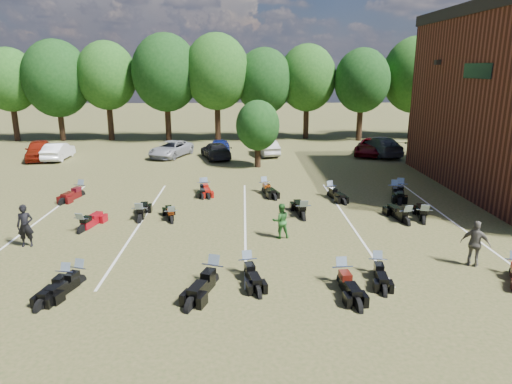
{
  "coord_description": "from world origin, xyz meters",
  "views": [
    {
      "loc": [
        -3.04,
        -17.83,
        7.15
      ],
      "look_at": [
        -2.44,
        4.0,
        1.2
      ],
      "focal_mm": 32.0,
      "sensor_mm": 36.0,
      "label": 1
    }
  ],
  "objects_px": {
    "car_4": "(219,148)",
    "motorcycle_14": "(81,196)",
    "motorcycle_0": "(80,283)",
    "motorcycle_7": "(82,232)",
    "person_green": "(281,221)",
    "car_0": "(39,150)",
    "person_black": "(25,226)",
    "person_grey": "(475,244)",
    "motorcycle_3": "(213,283)"
  },
  "relations": [
    {
      "from": "motorcycle_0",
      "to": "motorcycle_7",
      "type": "relative_size",
      "value": 0.93
    },
    {
      "from": "car_4",
      "to": "person_grey",
      "type": "relative_size",
      "value": 2.33
    },
    {
      "from": "person_black",
      "to": "motorcycle_14",
      "type": "height_order",
      "value": "person_black"
    },
    {
      "from": "person_black",
      "to": "person_grey",
      "type": "height_order",
      "value": "person_black"
    },
    {
      "from": "person_green",
      "to": "motorcycle_14",
      "type": "bearing_deg",
      "value": -42.53
    },
    {
      "from": "motorcycle_14",
      "to": "person_black",
      "type": "bearing_deg",
      "value": -72.09
    },
    {
      "from": "car_0",
      "to": "person_black",
      "type": "xyz_separation_m",
      "value": [
        7.48,
        -18.76,
        0.12
      ]
    },
    {
      "from": "motorcycle_3",
      "to": "car_0",
      "type": "bearing_deg",
      "value": 143.7
    },
    {
      "from": "car_4",
      "to": "motorcycle_14",
      "type": "relative_size",
      "value": 1.74
    },
    {
      "from": "car_0",
      "to": "person_green",
      "type": "bearing_deg",
      "value": -62.78
    },
    {
      "from": "car_0",
      "to": "motorcycle_0",
      "type": "bearing_deg",
      "value": -81.88
    },
    {
      "from": "motorcycle_3",
      "to": "person_black",
      "type": "bearing_deg",
      "value": 174.6
    },
    {
      "from": "person_green",
      "to": "person_grey",
      "type": "bearing_deg",
      "value": 145.78
    },
    {
      "from": "motorcycle_3",
      "to": "motorcycle_14",
      "type": "xyz_separation_m",
      "value": [
        -8.35,
        11.31,
        0.0
      ]
    },
    {
      "from": "car_0",
      "to": "motorcycle_14",
      "type": "distance_m",
      "value": 13.15
    },
    {
      "from": "car_4",
      "to": "motorcycle_3",
      "type": "xyz_separation_m",
      "value": [
        0.96,
        -23.3,
        -0.7
      ]
    },
    {
      "from": "motorcycle_7",
      "to": "motorcycle_14",
      "type": "xyz_separation_m",
      "value": [
        -2.12,
        6.05,
        0.0
      ]
    },
    {
      "from": "car_0",
      "to": "motorcycle_0",
      "type": "xyz_separation_m",
      "value": [
        10.81,
        -22.27,
        -0.78
      ]
    },
    {
      "from": "person_black",
      "to": "motorcycle_0",
      "type": "distance_m",
      "value": 4.91
    },
    {
      "from": "motorcycle_3",
      "to": "motorcycle_14",
      "type": "height_order",
      "value": "motorcycle_3"
    },
    {
      "from": "person_grey",
      "to": "motorcycle_3",
      "type": "distance_m",
      "value": 9.74
    },
    {
      "from": "person_green",
      "to": "car_0",
      "type": "bearing_deg",
      "value": -55.1
    },
    {
      "from": "person_green",
      "to": "motorcycle_7",
      "type": "relative_size",
      "value": 0.67
    },
    {
      "from": "person_black",
      "to": "person_green",
      "type": "xyz_separation_m",
      "value": [
        10.58,
        0.69,
        -0.12
      ]
    },
    {
      "from": "motorcycle_14",
      "to": "person_grey",
      "type": "bearing_deg",
      "value": -14.67
    },
    {
      "from": "car_4",
      "to": "person_green",
      "type": "relative_size",
      "value": 2.64
    },
    {
      "from": "motorcycle_3",
      "to": "motorcycle_7",
      "type": "bearing_deg",
      "value": 159.01
    },
    {
      "from": "car_0",
      "to": "person_green",
      "type": "height_order",
      "value": "car_0"
    },
    {
      "from": "person_green",
      "to": "person_grey",
      "type": "relative_size",
      "value": 0.88
    },
    {
      "from": "person_black",
      "to": "motorcycle_7",
      "type": "distance_m",
      "value": 2.51
    },
    {
      "from": "motorcycle_0",
      "to": "motorcycle_14",
      "type": "relative_size",
      "value": 0.91
    },
    {
      "from": "car_0",
      "to": "car_4",
      "type": "relative_size",
      "value": 1.11
    },
    {
      "from": "car_0",
      "to": "person_black",
      "type": "bearing_deg",
      "value": -86.03
    },
    {
      "from": "person_black",
      "to": "motorcycle_3",
      "type": "height_order",
      "value": "person_black"
    },
    {
      "from": "person_green",
      "to": "motorcycle_3",
      "type": "distance_m",
      "value": 5.12
    },
    {
      "from": "car_4",
      "to": "motorcycle_14",
      "type": "xyz_separation_m",
      "value": [
        -7.39,
        -11.99,
        -0.7
      ]
    },
    {
      "from": "person_grey",
      "to": "motorcycle_0",
      "type": "height_order",
      "value": "person_grey"
    },
    {
      "from": "car_0",
      "to": "motorcycle_3",
      "type": "xyz_separation_m",
      "value": [
        15.4,
        -22.38,
        -0.78
      ]
    },
    {
      "from": "car_0",
      "to": "motorcycle_14",
      "type": "height_order",
      "value": "car_0"
    },
    {
      "from": "motorcycle_3",
      "to": "car_4",
      "type": "bearing_deg",
      "value": 111.53
    },
    {
      "from": "car_0",
      "to": "motorcycle_3",
      "type": "bearing_deg",
      "value": -73.24
    },
    {
      "from": "motorcycle_0",
      "to": "car_0",
      "type": "bearing_deg",
      "value": 133.59
    },
    {
      "from": "person_green",
      "to": "motorcycle_7",
      "type": "height_order",
      "value": "person_green"
    },
    {
      "from": "person_grey",
      "to": "motorcycle_7",
      "type": "distance_m",
      "value": 16.4
    },
    {
      "from": "person_black",
      "to": "motorcycle_7",
      "type": "height_order",
      "value": "person_black"
    },
    {
      "from": "person_grey",
      "to": "person_green",
      "type": "bearing_deg",
      "value": 11.22
    },
    {
      "from": "person_green",
      "to": "motorcycle_0",
      "type": "height_order",
      "value": "person_green"
    },
    {
      "from": "motorcycle_14",
      "to": "motorcycle_7",
      "type": "bearing_deg",
      "value": -56.02
    },
    {
      "from": "car_4",
      "to": "person_black",
      "type": "distance_m",
      "value": 20.88
    },
    {
      "from": "person_green",
      "to": "motorcycle_7",
      "type": "distance_m",
      "value": 8.98
    }
  ]
}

